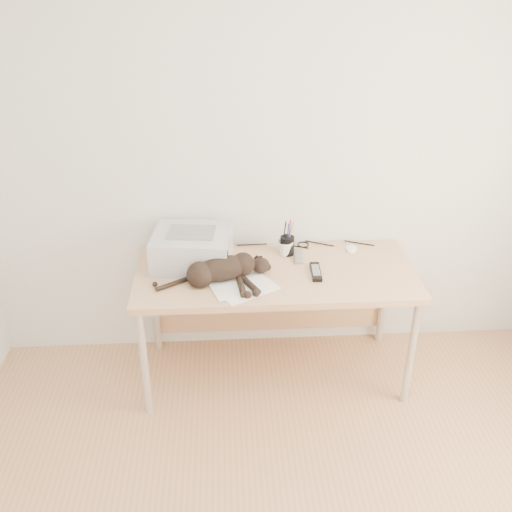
{
  "coord_description": "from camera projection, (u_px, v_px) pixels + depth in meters",
  "views": [
    {
      "loc": [
        -0.28,
        -1.42,
        2.37
      ],
      "look_at": [
        -0.12,
        1.34,
        0.87
      ],
      "focal_mm": 40.0,
      "sensor_mm": 36.0,
      "label": 1
    }
  ],
  "objects": [
    {
      "name": "cat",
      "position": [
        220.0,
        271.0,
        3.14
      ],
      "size": [
        0.65,
        0.33,
        0.15
      ],
      "rotation": [
        0.0,
        0.0,
        0.31
      ],
      "color": "black",
      "rests_on": "desk"
    },
    {
      "name": "desk",
      "position": [
        274.0,
        283.0,
        3.4
      ],
      "size": [
        1.6,
        0.7,
        0.74
      ],
      "color": "tan",
      "rests_on": "floor"
    },
    {
      "name": "remote_black",
      "position": [
        316.0,
        272.0,
        3.24
      ],
      "size": [
        0.06,
        0.2,
        0.02
      ],
      "primitive_type": "cube",
      "rotation": [
        0.0,
        0.0,
        -0.05
      ],
      "color": "black",
      "rests_on": "desk"
    },
    {
      "name": "mouse",
      "position": [
        351.0,
        247.0,
        3.49
      ],
      "size": [
        0.1,
        0.13,
        0.04
      ],
      "primitive_type": "ellipsoid",
      "rotation": [
        0.0,
        0.0,
        -0.25
      ],
      "color": "white",
      "rests_on": "desk"
    },
    {
      "name": "wall_back",
      "position": [
        272.0,
        157.0,
        3.31
      ],
      "size": [
        3.5,
        0.0,
        3.5
      ],
      "primitive_type": "plane",
      "rotation": [
        1.57,
        0.0,
        0.0
      ],
      "color": "silver",
      "rests_on": "floor"
    },
    {
      "name": "printer",
      "position": [
        192.0,
        248.0,
        3.3
      ],
      "size": [
        0.48,
        0.42,
        0.21
      ],
      "color": "#B7B7BC",
      "rests_on": "desk"
    },
    {
      "name": "mug",
      "position": [
        285.0,
        248.0,
        3.42
      ],
      "size": [
        0.13,
        0.13,
        0.09
      ],
      "primitive_type": "imported",
      "rotation": [
        0.0,
        0.0,
        0.43
      ],
      "color": "white",
      "rests_on": "desk"
    },
    {
      "name": "papers",
      "position": [
        243.0,
        287.0,
        3.11
      ],
      "size": [
        0.41,
        0.35,
        0.01
      ],
      "color": "white",
      "rests_on": "desk"
    },
    {
      "name": "pen_cup",
      "position": [
        287.0,
        245.0,
        3.42
      ],
      "size": [
        0.08,
        0.08,
        0.21
      ],
      "color": "black",
      "rests_on": "desk"
    },
    {
      "name": "remote_grey",
      "position": [
        299.0,
        256.0,
        3.4
      ],
      "size": [
        0.06,
        0.17,
        0.02
      ],
      "primitive_type": "cube",
      "rotation": [
        0.0,
        0.0,
        -0.09
      ],
      "color": "slate",
      "rests_on": "desk"
    },
    {
      "name": "cable_tangle",
      "position": [
        271.0,
        245.0,
        3.53
      ],
      "size": [
        1.36,
        0.08,
        0.01
      ],
      "primitive_type": null,
      "color": "black",
      "rests_on": "desk"
    }
  ]
}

